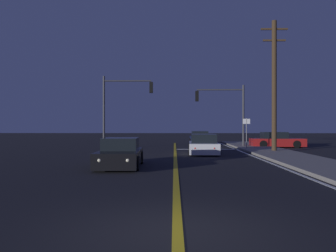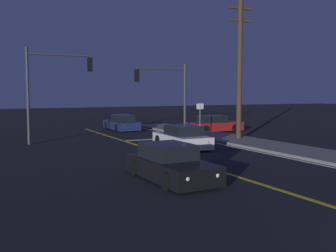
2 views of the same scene
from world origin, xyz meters
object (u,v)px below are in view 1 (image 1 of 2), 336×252
object	(u,v)px
car_following_oncoming_black	(120,154)
traffic_signal_far_left	(121,100)
street_sign_corner	(246,129)
car_parked_curb_red	(276,141)
car_side_waiting_white	(204,145)
traffic_signal_near_right	(225,106)
car_far_approaching_navy	(199,139)
utility_pole_right	(274,84)

from	to	relation	value
car_following_oncoming_black	traffic_signal_far_left	distance (m)	13.48
traffic_signal_far_left	street_sign_corner	world-z (taller)	traffic_signal_far_left
car_following_oncoming_black	car_parked_curb_red	world-z (taller)	same
car_side_waiting_white	traffic_signal_far_left	bearing A→B (deg)	141.28
car_parked_curb_red	traffic_signal_near_right	world-z (taller)	traffic_signal_near_right
car_far_approaching_navy	car_following_oncoming_black	bearing A→B (deg)	-103.97
car_following_oncoming_black	traffic_signal_near_right	bearing A→B (deg)	-117.36
car_following_oncoming_black	traffic_signal_near_right	size ratio (longest dim) A/B	0.82
street_sign_corner	traffic_signal_near_right	bearing A→B (deg)	114.35
traffic_signal_far_left	car_far_approaching_navy	bearing A→B (deg)	42.72
utility_pole_right	street_sign_corner	xyz separation A→B (m)	(-1.40, 2.72, -3.15)
car_far_approaching_navy	traffic_signal_near_right	bearing A→B (deg)	-68.88
traffic_signal_far_left	utility_pole_right	bearing A→B (deg)	-19.79
traffic_signal_near_right	utility_pole_right	distance (m)	6.24
car_parked_curb_red	traffic_signal_far_left	distance (m)	13.79
car_side_waiting_white	car_parked_curb_red	bearing A→B (deg)	48.75
car_following_oncoming_black	utility_pole_right	xyz separation A→B (m)	(9.56, 8.79, 4.24)
car_far_approaching_navy	utility_pole_right	xyz separation A→B (m)	(4.53, -10.50, 4.23)
car_far_approaching_navy	traffic_signal_near_right	xyz separation A→B (m)	(1.86, -4.98, 3.04)
car_far_approaching_navy	car_following_oncoming_black	xyz separation A→B (m)	(-5.04, -19.29, -0.00)
car_far_approaching_navy	car_parked_curb_red	xyz separation A→B (m)	(6.34, -4.71, -0.00)
car_following_oncoming_black	street_sign_corner	xyz separation A→B (m)	(8.16, 11.51, 1.09)
car_side_waiting_white	traffic_signal_near_right	distance (m)	7.97
car_parked_curb_red	utility_pole_right	bearing A→B (deg)	-16.94
traffic_signal_near_right	car_far_approaching_navy	bearing A→B (deg)	-69.55
car_following_oncoming_black	car_far_approaching_navy	bearing A→B (deg)	-106.26
car_side_waiting_white	traffic_signal_far_left	distance (m)	9.10
car_parked_curb_red	street_sign_corner	size ratio (longest dim) A/B	1.84
traffic_signal_near_right	street_sign_corner	bearing A→B (deg)	114.35
car_side_waiting_white	traffic_signal_far_left	size ratio (longest dim) A/B	0.74
traffic_signal_near_right	street_sign_corner	xyz separation A→B (m)	(1.27, -2.80, -1.96)
car_side_waiting_white	street_sign_corner	distance (m)	5.67
car_following_oncoming_black	car_side_waiting_white	xyz separation A→B (m)	(4.46, 7.35, 0.00)
car_following_oncoming_black	street_sign_corner	size ratio (longest dim) A/B	1.79
car_far_approaching_navy	car_side_waiting_white	distance (m)	11.95
car_far_approaching_navy	utility_pole_right	world-z (taller)	utility_pole_right
car_side_waiting_white	car_parked_curb_red	xyz separation A→B (m)	(6.92, 7.23, -0.00)
traffic_signal_far_left	car_following_oncoming_black	bearing A→B (deg)	-81.73
traffic_signal_far_left	traffic_signal_near_right	bearing A→B (deg)	9.07
car_following_oncoming_black	street_sign_corner	distance (m)	14.15
traffic_signal_near_right	utility_pole_right	xyz separation A→B (m)	(2.67, -5.52, 1.19)
traffic_signal_near_right	traffic_signal_far_left	world-z (taller)	traffic_signal_far_left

